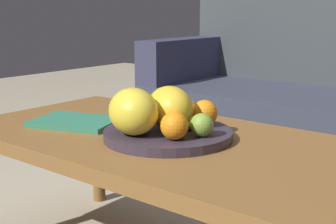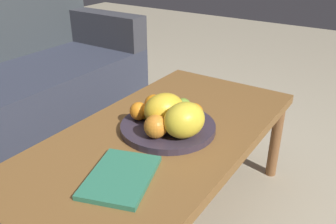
{
  "view_description": "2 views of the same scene",
  "coord_description": "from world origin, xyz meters",
  "px_view_note": "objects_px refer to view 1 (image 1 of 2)",
  "views": [
    {
      "loc": [
        0.8,
        -0.99,
        0.78
      ],
      "look_at": [
        0.02,
        -0.01,
        0.5
      ],
      "focal_mm": 50.75,
      "sensor_mm": 36.0,
      "label": 1
    },
    {
      "loc": [
        -0.94,
        -0.65,
        1.07
      ],
      "look_at": [
        0.02,
        -0.01,
        0.5
      ],
      "focal_mm": 37.98,
      "sensor_mm": 36.0,
      "label": 2
    }
  ],
  "objects_px": {
    "melon_smaller_beside": "(133,111)",
    "apple_front": "(202,125)",
    "banana_bunch": "(189,115)",
    "melon_large_front": "(170,108)",
    "orange_right": "(136,111)",
    "magazine": "(76,122)",
    "orange_back": "(174,126)",
    "fruit_bowl": "(168,134)",
    "orange_left": "(185,109)",
    "orange_front": "(204,113)",
    "couch": "(331,113)",
    "coffee_table": "(165,152)"
  },
  "relations": [
    {
      "from": "orange_left",
      "to": "orange_back",
      "type": "bearing_deg",
      "value": -60.68
    },
    {
      "from": "apple_front",
      "to": "melon_smaller_beside",
      "type": "bearing_deg",
      "value": -147.56
    },
    {
      "from": "couch",
      "to": "orange_back",
      "type": "height_order",
      "value": "couch"
    },
    {
      "from": "orange_back",
      "to": "apple_front",
      "type": "height_order",
      "value": "orange_back"
    },
    {
      "from": "coffee_table",
      "to": "orange_back",
      "type": "bearing_deg",
      "value": -39.91
    },
    {
      "from": "melon_smaller_beside",
      "to": "orange_front",
      "type": "distance_m",
      "value": 0.22
    },
    {
      "from": "melon_smaller_beside",
      "to": "apple_front",
      "type": "distance_m",
      "value": 0.18
    },
    {
      "from": "orange_left",
      "to": "banana_bunch",
      "type": "height_order",
      "value": "orange_left"
    },
    {
      "from": "melon_large_front",
      "to": "orange_left",
      "type": "bearing_deg",
      "value": 103.03
    },
    {
      "from": "fruit_bowl",
      "to": "orange_back",
      "type": "bearing_deg",
      "value": -41.99
    },
    {
      "from": "fruit_bowl",
      "to": "banana_bunch",
      "type": "relative_size",
      "value": 2.13
    },
    {
      "from": "orange_back",
      "to": "magazine",
      "type": "height_order",
      "value": "orange_back"
    },
    {
      "from": "banana_bunch",
      "to": "apple_front",
      "type": "bearing_deg",
      "value": -37.57
    },
    {
      "from": "orange_back",
      "to": "melon_smaller_beside",
      "type": "bearing_deg",
      "value": -166.24
    },
    {
      "from": "orange_back",
      "to": "magazine",
      "type": "xyz_separation_m",
      "value": [
        -0.4,
        0.02,
        -0.05
      ]
    },
    {
      "from": "melon_smaller_beside",
      "to": "orange_front",
      "type": "height_order",
      "value": "melon_smaller_beside"
    },
    {
      "from": "apple_front",
      "to": "magazine",
      "type": "relative_size",
      "value": 0.25
    },
    {
      "from": "orange_back",
      "to": "banana_bunch",
      "type": "relative_size",
      "value": 0.43
    },
    {
      "from": "orange_right",
      "to": "apple_front",
      "type": "xyz_separation_m",
      "value": [
        0.21,
        0.02,
        -0.01
      ]
    },
    {
      "from": "couch",
      "to": "orange_front",
      "type": "xyz_separation_m",
      "value": [
        0.02,
        -1.06,
        0.18
      ]
    },
    {
      "from": "coffee_table",
      "to": "apple_front",
      "type": "distance_m",
      "value": 0.17
    },
    {
      "from": "melon_smaller_beside",
      "to": "magazine",
      "type": "xyz_separation_m",
      "value": [
        -0.28,
        0.05,
        -0.08
      ]
    },
    {
      "from": "couch",
      "to": "orange_back",
      "type": "bearing_deg",
      "value": -88.27
    },
    {
      "from": "melon_smaller_beside",
      "to": "fruit_bowl",
      "type": "bearing_deg",
      "value": 66.5
    },
    {
      "from": "orange_right",
      "to": "banana_bunch",
      "type": "xyz_separation_m",
      "value": [
        0.12,
        0.09,
        -0.01
      ]
    },
    {
      "from": "orange_left",
      "to": "banana_bunch",
      "type": "xyz_separation_m",
      "value": [
        0.05,
        -0.04,
        -0.0
      ]
    },
    {
      "from": "couch",
      "to": "orange_back",
      "type": "relative_size",
      "value": 23.77
    },
    {
      "from": "apple_front",
      "to": "orange_right",
      "type": "bearing_deg",
      "value": -174.93
    },
    {
      "from": "coffee_table",
      "to": "orange_back",
      "type": "distance_m",
      "value": 0.16
    },
    {
      "from": "fruit_bowl",
      "to": "magazine",
      "type": "xyz_separation_m",
      "value": [
        -0.33,
        -0.05,
        -0.0
      ]
    },
    {
      "from": "fruit_bowl",
      "to": "melon_large_front",
      "type": "height_order",
      "value": "melon_large_front"
    },
    {
      "from": "orange_back",
      "to": "melon_large_front",
      "type": "bearing_deg",
      "value": 134.76
    },
    {
      "from": "couch",
      "to": "apple_front",
      "type": "bearing_deg",
      "value": -86.33
    },
    {
      "from": "couch",
      "to": "melon_large_front",
      "type": "relative_size",
      "value": 11.2
    },
    {
      "from": "magazine",
      "to": "melon_smaller_beside",
      "type": "bearing_deg",
      "value": -27.7
    },
    {
      "from": "coffee_table",
      "to": "melon_large_front",
      "type": "distance_m",
      "value": 0.13
    },
    {
      "from": "magazine",
      "to": "orange_back",
      "type": "bearing_deg",
      "value": -21.13
    },
    {
      "from": "orange_front",
      "to": "orange_right",
      "type": "height_order",
      "value": "orange_right"
    },
    {
      "from": "melon_smaller_beside",
      "to": "apple_front",
      "type": "xyz_separation_m",
      "value": [
        0.15,
        0.1,
        -0.03
      ]
    },
    {
      "from": "melon_large_front",
      "to": "magazine",
      "type": "distance_m",
      "value": 0.34
    },
    {
      "from": "melon_large_front",
      "to": "melon_smaller_beside",
      "type": "relative_size",
      "value": 1.01
    },
    {
      "from": "fruit_bowl",
      "to": "orange_left",
      "type": "relative_size",
      "value": 5.13
    },
    {
      "from": "orange_right",
      "to": "magazine",
      "type": "bearing_deg",
      "value": -172.17
    },
    {
      "from": "orange_right",
      "to": "fruit_bowl",
      "type": "bearing_deg",
      "value": 9.26
    },
    {
      "from": "orange_front",
      "to": "apple_front",
      "type": "distance_m",
      "value": 0.11
    },
    {
      "from": "banana_bunch",
      "to": "melon_large_front",
      "type": "bearing_deg",
      "value": -112.28
    },
    {
      "from": "orange_back",
      "to": "orange_front",
      "type": "bearing_deg",
      "value": 97.52
    },
    {
      "from": "magazine",
      "to": "apple_front",
      "type": "bearing_deg",
      "value": -11.99
    },
    {
      "from": "orange_front",
      "to": "banana_bunch",
      "type": "relative_size",
      "value": 0.45
    },
    {
      "from": "couch",
      "to": "orange_left",
      "type": "bearing_deg",
      "value": -93.5
    }
  ]
}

